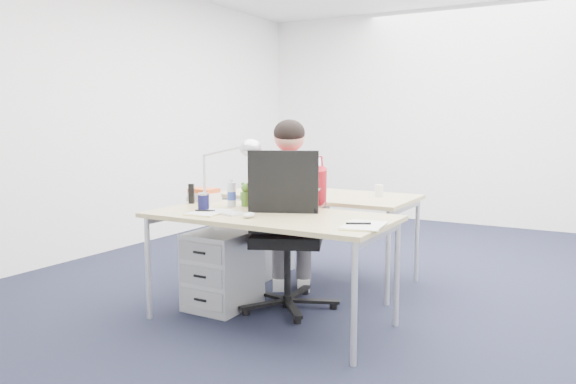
{
  "coord_description": "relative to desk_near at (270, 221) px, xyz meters",
  "views": [
    {
      "loc": [
        1.44,
        -3.96,
        1.33
      ],
      "look_at": [
        -0.46,
        -0.65,
        0.85
      ],
      "focal_mm": 35.0,
      "sensor_mm": 36.0,
      "label": 1
    }
  ],
  "objects": [
    {
      "name": "papers_right",
      "position": [
        0.69,
        -0.11,
        0.05
      ],
      "size": [
        0.27,
        0.35,
        0.01
      ],
      "primitive_type": "cube",
      "rotation": [
        0.0,
        0.0,
        0.18
      ],
      "color": "#DFD681",
      "rests_on": "desk_near"
    },
    {
      "name": "silver_laptop",
      "position": [
        0.0,
        0.32,
        0.23
      ],
      "size": [
        0.38,
        0.32,
        0.36
      ],
      "primitive_type": null,
      "rotation": [
        0.0,
        0.0,
        0.16
      ],
      "color": "silver",
      "rests_on": "desk_near"
    },
    {
      "name": "desk_lamp",
      "position": [
        -0.44,
        0.07,
        0.3
      ],
      "size": [
        0.46,
        0.22,
        0.51
      ],
      "primitive_type": null,
      "rotation": [
        0.0,
        0.0,
        -0.12
      ],
      "color": "silver",
      "rests_on": "desk_near"
    },
    {
      "name": "book_stack",
      "position": [
        -0.75,
        0.27,
        0.1
      ],
      "size": [
        0.26,
        0.24,
        0.1
      ],
      "primitive_type": "cube",
      "rotation": [
        0.0,
        0.0,
        0.42
      ],
      "color": "silver",
      "rests_on": "desk_near"
    },
    {
      "name": "headphones",
      "position": [
        -0.04,
        0.25,
        0.06
      ],
      "size": [
        0.23,
        0.19,
        0.03
      ],
      "primitive_type": null,
      "rotation": [
        0.0,
        0.0,
        -0.16
      ],
      "color": "black",
      "rests_on": "desk_near"
    },
    {
      "name": "water_bottle",
      "position": [
        -0.41,
        0.15,
        0.14
      ],
      "size": [
        0.07,
        0.07,
        0.2
      ],
      "primitive_type": "cylinder",
      "rotation": [
        0.0,
        0.0,
        0.23
      ],
      "color": "silver",
      "rests_on": "desk_near"
    },
    {
      "name": "papers_left",
      "position": [
        -0.38,
        -0.17,
        0.05
      ],
      "size": [
        0.22,
        0.3,
        0.01
      ],
      "primitive_type": "cube",
      "rotation": [
        0.0,
        0.0,
        0.07
      ],
      "color": "#DFD681",
      "rests_on": "desk_near"
    },
    {
      "name": "sunglasses",
      "position": [
        0.2,
        0.16,
        0.06
      ],
      "size": [
        0.13,
        0.07,
        0.03
      ],
      "primitive_type": null,
      "rotation": [
        0.0,
        0.0,
        -0.12
      ],
      "color": "black",
      "rests_on": "desk_near"
    },
    {
      "name": "desk_far",
      "position": [
        -0.2,
        1.07,
        0.0
      ],
      "size": [
        1.6,
        0.8,
        0.73
      ],
      "color": "tan",
      "rests_on": "ground"
    },
    {
      "name": "computer_mouse",
      "position": [
        -0.04,
        -0.19,
        0.06
      ],
      "size": [
        0.07,
        0.1,
        0.03
      ],
      "primitive_type": "ellipsoid",
      "rotation": [
        0.0,
        0.0,
        -0.05
      ],
      "color": "white",
      "rests_on": "desk_near"
    },
    {
      "name": "wireless_keyboard",
      "position": [
        -0.29,
        -0.12,
        0.05
      ],
      "size": [
        0.32,
        0.19,
        0.01
      ],
      "primitive_type": "cube",
      "rotation": [
        0.0,
        0.0,
        -0.24
      ],
      "color": "white",
      "rests_on": "desk_near"
    },
    {
      "name": "office_chair",
      "position": [
        -0.04,
        0.29,
        -0.36
      ],
      "size": [
        0.95,
        0.95,
        1.14
      ],
      "rotation": [
        0.0,
        0.0,
        0.41
      ],
      "color": "black",
      "rests_on": "ground"
    },
    {
      "name": "far_papers",
      "position": [
        -0.36,
        1.11,
        0.05
      ],
      "size": [
        0.25,
        0.34,
        0.01
      ],
      "primitive_type": "cube",
      "rotation": [
        0.0,
        0.0,
        0.07
      ],
      "color": "white",
      "rests_on": "desk_far"
    },
    {
      "name": "room",
      "position": [
        0.46,
        0.89,
        1.03
      ],
      "size": [
        6.02,
        7.02,
        2.8
      ],
      "color": "white",
      "rests_on": "ground"
    },
    {
      "name": "floor",
      "position": [
        0.46,
        0.89,
        -0.68
      ],
      "size": [
        7.0,
        7.0,
        0.0
      ],
      "primitive_type": "plane",
      "color": "black",
      "rests_on": "ground"
    },
    {
      "name": "drawer_pedestal_near",
      "position": [
        -0.47,
        0.11,
        -0.41
      ],
      "size": [
        0.4,
        0.5,
        0.55
      ],
      "primitive_type": "cube",
      "color": "#A8ABAD",
      "rests_on": "ground"
    },
    {
      "name": "far_cup",
      "position": [
        0.31,
        1.18,
        0.09
      ],
      "size": [
        0.08,
        0.08,
        0.1
      ],
      "primitive_type": "cylinder",
      "rotation": [
        0.0,
        0.0,
        0.15
      ],
      "color": "white",
      "rests_on": "desk_far"
    },
    {
      "name": "seated_person",
      "position": [
        -0.11,
        0.46,
        -0.01
      ],
      "size": [
        0.63,
        0.79,
        1.33
      ],
      "rotation": [
        0.0,
        0.0,
        0.47
      ],
      "color": "red",
      "rests_on": "ground"
    },
    {
      "name": "drawer_pedestal_far",
      "position": [
        -0.73,
        1.02,
        -0.41
      ],
      "size": [
        0.4,
        0.5,
        0.55
      ],
      "primitive_type": "cube",
      "color": "#A8ABAD",
      "rests_on": "ground"
    },
    {
      "name": "dark_laptop",
      "position": [
        -0.27,
        0.87,
        0.16
      ],
      "size": [
        0.4,
        0.4,
        0.23
      ],
      "primitive_type": null,
      "rotation": [
        0.0,
        0.0,
        0.4
      ],
      "color": "black",
      "rests_on": "desk_far"
    },
    {
      "name": "cordless_phone",
      "position": [
        -0.75,
        0.12,
        0.12
      ],
      "size": [
        0.05,
        0.04,
        0.15
      ],
      "primitive_type": "cube",
      "rotation": [
        0.0,
        0.0,
        0.38
      ],
      "color": "black",
      "rests_on": "desk_near"
    },
    {
      "name": "can_koozie",
      "position": [
        -0.45,
        -0.12,
        0.11
      ],
      "size": [
        0.08,
        0.08,
        0.12
      ],
      "primitive_type": "cylinder",
      "rotation": [
        0.0,
        0.0,
        0.05
      ],
      "color": "#12133B",
      "rests_on": "desk_near"
    },
    {
      "name": "bear_figurine",
      "position": [
        -0.34,
        0.21,
        0.13
      ],
      "size": [
        0.1,
        0.07,
        0.17
      ],
      "primitive_type": null,
      "rotation": [
        0.0,
        0.0,
        0.06
      ],
      "color": "#32731E",
      "rests_on": "desk_near"
    },
    {
      "name": "desk_near",
      "position": [
        0.0,
        0.0,
        0.0
      ],
      "size": [
        1.6,
        0.8,
        0.73
      ],
      "color": "tan",
      "rests_on": "ground"
    }
  ]
}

